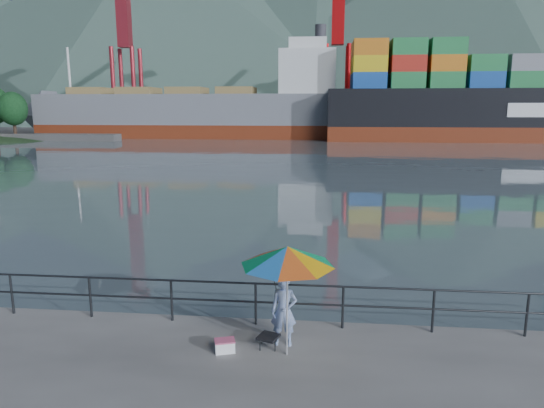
# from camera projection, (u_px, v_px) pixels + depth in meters

# --- Properties ---
(harbor_water) EXTENTS (500.00, 280.00, 0.00)m
(harbor_water) POSITION_uv_depth(u_px,v_px,m) (313.00, 125.00, 136.53)
(harbor_water) COLOR slate
(harbor_water) RESTS_ON ground
(far_dock) EXTENTS (200.00, 40.00, 0.40)m
(far_dock) POSITION_uv_depth(u_px,v_px,m) (359.00, 131.00, 99.46)
(far_dock) COLOR #514F4C
(far_dock) RESTS_ON ground
(guardrail) EXTENTS (22.00, 0.06, 1.03)m
(guardrail) POSITION_uv_depth(u_px,v_px,m) (213.00, 301.00, 11.30)
(guardrail) COLOR #2D3033
(guardrail) RESTS_ON ground
(mountains) EXTENTS (600.00, 332.80, 80.00)m
(mountains) POSITION_uv_depth(u_px,v_px,m) (411.00, 32.00, 201.50)
(mountains) COLOR #385147
(mountains) RESTS_ON ground
(port_cranes) EXTENTS (116.00, 28.00, 38.40)m
(port_cranes) POSITION_uv_depth(u_px,v_px,m) (486.00, 43.00, 85.44)
(port_cranes) COLOR #B02630
(port_cranes) RESTS_ON ground
(container_stacks) EXTENTS (58.00, 8.40, 7.80)m
(container_stacks) POSITION_uv_depth(u_px,v_px,m) (486.00, 116.00, 97.09)
(container_stacks) COLOR red
(container_stacks) RESTS_ON ground
(fisherman) EXTENTS (0.56, 0.37, 1.52)m
(fisherman) POSITION_uv_depth(u_px,v_px,m) (284.00, 311.00, 10.20)
(fisherman) COLOR #2D549C
(fisherman) RESTS_ON ground
(beach_umbrella) EXTENTS (2.09, 2.09, 2.30)m
(beach_umbrella) POSITION_uv_depth(u_px,v_px,m) (287.00, 256.00, 9.50)
(beach_umbrella) COLOR white
(beach_umbrella) RESTS_ON ground
(folding_stool) EXTENTS (0.51, 0.51, 0.26)m
(folding_stool) POSITION_uv_depth(u_px,v_px,m) (268.00, 341.00, 10.19)
(folding_stool) COLOR black
(folding_stool) RESTS_ON ground
(cooler_bag) EXTENTS (0.46, 0.37, 0.23)m
(cooler_bag) POSITION_uv_depth(u_px,v_px,m) (225.00, 346.00, 10.01)
(cooler_bag) COLOR white
(cooler_bag) RESTS_ON ground
(fishing_rod) EXTENTS (0.03, 1.73, 1.22)m
(fishing_rod) POSITION_uv_depth(u_px,v_px,m) (275.00, 320.00, 11.52)
(fishing_rod) COLOR black
(fishing_rod) RESTS_ON ground
(bulk_carrier) EXTENTS (55.86, 9.67, 14.50)m
(bulk_carrier) POSITION_uv_depth(u_px,v_px,m) (214.00, 112.00, 82.75)
(bulk_carrier) COLOR maroon
(bulk_carrier) RESTS_ON ground
(container_ship) EXTENTS (61.22, 10.20, 18.10)m
(container_ship) POSITION_uv_depth(u_px,v_px,m) (541.00, 101.00, 73.55)
(container_ship) COLOR maroon
(container_ship) RESTS_ON ground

